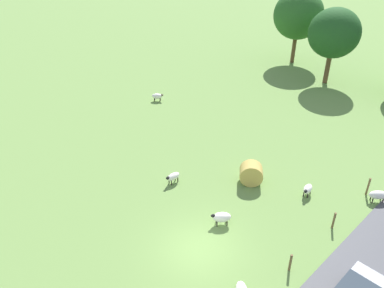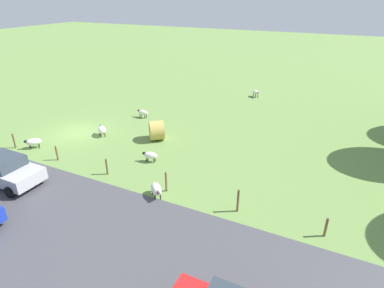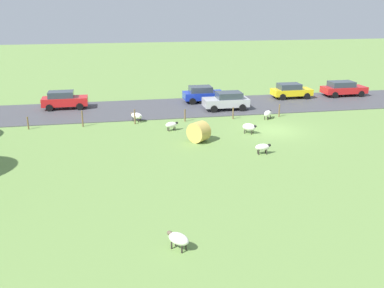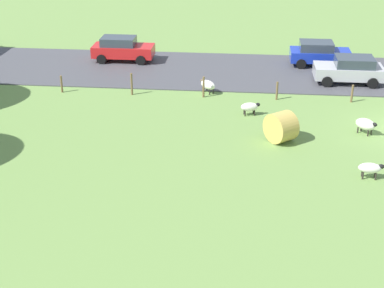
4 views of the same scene
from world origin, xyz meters
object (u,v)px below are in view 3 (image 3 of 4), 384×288
at_px(sheep_1, 263,147).
at_px(car_2, 64,100).
at_px(car_3, 343,88).
at_px(car_4, 291,90).
at_px(sheep_2, 249,127).
at_px(hay_bale_0, 199,132).
at_px(sheep_0, 172,125).
at_px(car_1, 226,100).
at_px(sheep_4, 268,114).
at_px(sheep_5, 137,116).
at_px(sheep_3, 178,239).
at_px(car_0, 203,94).

bearing_deg(sheep_1, car_2, 41.44).
bearing_deg(car_3, car_4, 89.92).
xyz_separation_m(sheep_2, hay_bale_0, (-1.28, 4.18, 0.23)).
xyz_separation_m(sheep_0, car_1, (5.81, -5.99, 0.44)).
xyz_separation_m(sheep_4, sheep_5, (1.31, 11.05, 0.02)).
distance_m(sheep_3, car_0, 27.19).
xyz_separation_m(sheep_1, car_0, (15.90, 0.55, 0.40)).
xyz_separation_m(car_0, car_4, (0.13, -9.36, -0.03)).
xyz_separation_m(sheep_2, sheep_3, (-15.14, 7.93, -0.03)).
xyz_separation_m(sheep_3, hay_bale_0, (13.86, -3.75, 0.25)).
height_order(sheep_1, car_4, car_4).
distance_m(car_1, car_2, 15.07).
bearing_deg(car_0, car_3, -89.54).
distance_m(sheep_3, car_2, 26.84).
height_order(sheep_5, car_0, car_0).
xyz_separation_m(sheep_0, sheep_4, (1.92, -8.58, 0.02)).
bearing_deg(sheep_4, sheep_0, 102.64).
bearing_deg(sheep_2, hay_bale_0, 107.04).
bearing_deg(car_4, car_3, -90.08).
relative_size(sheep_0, sheep_1, 1.01).
bearing_deg(car_0, sheep_0, 154.16).
distance_m(sheep_5, car_4, 17.46).
relative_size(hay_bale_0, car_3, 0.32).
bearing_deg(car_2, car_1, -102.22).
relative_size(sheep_0, car_2, 0.26).
relative_size(sheep_4, hay_bale_0, 0.77).
bearing_deg(car_3, hay_bale_0, 124.61).
relative_size(sheep_3, car_0, 0.26).
bearing_deg(sheep_3, sheep_2, -27.65).
bearing_deg(sheep_2, car_3, -51.19).
distance_m(sheep_2, hay_bale_0, 4.38).
bearing_deg(sheep_1, car_4, -28.79).
bearing_deg(sheep_5, sheep_2, -122.35).
relative_size(sheep_2, car_4, 0.28).
height_order(sheep_0, sheep_3, sheep_3).
bearing_deg(car_0, car_1, -156.79).
distance_m(sheep_5, hay_bale_0, 7.54).
height_order(sheep_5, car_3, car_3).
height_order(car_2, car_3, car_2).
relative_size(sheep_0, car_1, 0.26).
bearing_deg(sheep_3, car_0, -14.41).
xyz_separation_m(car_1, car_3, (3.60, -13.74, -0.03)).
distance_m(sheep_5, car_3, 23.04).
xyz_separation_m(sheep_5, car_0, (6.05, -6.96, 0.38)).
bearing_deg(sheep_4, sheep_3, 150.23).
bearing_deg(sheep_3, car_3, -39.75).
distance_m(car_1, car_4, 8.66).
xyz_separation_m(car_0, car_3, (0.12, -15.23, -0.01)).
bearing_deg(sheep_5, hay_bale_0, -148.45).
relative_size(sheep_5, car_2, 0.28).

